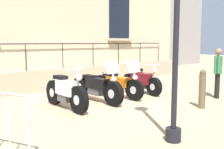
% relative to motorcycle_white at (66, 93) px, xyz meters
% --- Properties ---
extents(ground_plane, '(60.00, 60.00, 0.00)m').
position_rel_motorcycle_white_xyz_m(ground_plane, '(-0.27, 1.60, -0.44)').
color(ground_plane, tan).
extents(building_facade, '(0.82, 13.87, 6.29)m').
position_rel_motorcycle_white_xyz_m(building_facade, '(-3.09, 1.60, 2.59)').
color(building_facade, '#C6B28E').
rests_on(building_facade, ground_plane).
extents(motorcycle_white, '(2.00, 0.59, 1.11)m').
position_rel_motorcycle_white_xyz_m(motorcycle_white, '(0.00, 0.00, 0.00)').
color(motorcycle_white, black).
rests_on(motorcycle_white, ground_plane).
extents(motorcycle_black, '(2.24, 0.54, 1.26)m').
position_rel_motorcycle_white_xyz_m(motorcycle_black, '(-0.13, 1.16, -0.02)').
color(motorcycle_black, black).
rests_on(motorcycle_black, ground_plane).
extents(motorcycle_orange, '(2.15, 0.63, 1.21)m').
position_rel_motorcycle_white_xyz_m(motorcycle_orange, '(-0.17, 2.06, -0.02)').
color(motorcycle_orange, black).
rests_on(motorcycle_orange, ground_plane).
extents(motorcycle_maroon, '(1.96, 0.73, 1.05)m').
position_rel_motorcycle_white_xyz_m(motorcycle_maroon, '(-0.14, 3.17, -0.02)').
color(motorcycle_maroon, black).
rests_on(motorcycle_maroon, ground_plane).
extents(lamppost, '(0.37, 0.37, 3.81)m').
position_rel_motorcycle_white_xyz_m(lamppost, '(3.30, 0.15, 1.95)').
color(lamppost, black).
rests_on(lamppost, ground_plane).
extents(bollard, '(0.18, 0.18, 1.05)m').
position_rel_motorcycle_white_xyz_m(bollard, '(2.40, 2.75, 0.09)').
color(bollard, brown).
rests_on(bollard, ground_plane).
extents(pedestrian_walking, '(0.38, 0.47, 1.58)m').
position_rel_motorcycle_white_xyz_m(pedestrian_walking, '(2.04, 4.34, 0.44)').
color(pedestrian_walking, black).
rests_on(pedestrian_walking, ground_plane).
extents(distant_building, '(3.12, 6.44, 6.49)m').
position_rel_motorcycle_white_xyz_m(distant_building, '(-7.07, 13.43, 2.80)').
color(distant_building, gray).
rests_on(distant_building, ground_plane).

